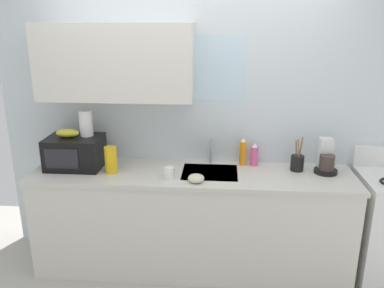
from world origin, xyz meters
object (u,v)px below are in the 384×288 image
at_px(mug_white, 169,173).
at_px(small_bowl, 196,178).
at_px(dish_soap_bottle_pink, 254,155).
at_px(cereal_canister, 111,160).
at_px(microwave, 75,152).
at_px(paper_towel_roll, 86,123).
at_px(utensil_crock, 297,162).
at_px(coffee_maker, 326,160).
at_px(dish_soap_bottle_orange, 243,152).
at_px(banana_bunch, 67,133).

height_order(mug_white, small_bowl, mug_white).
xyz_separation_m(dish_soap_bottle_pink, cereal_canister, (-1.20, -0.27, 0.02)).
relative_size(microwave, mug_white, 4.84).
height_order(paper_towel_roll, utensil_crock, paper_towel_roll).
bearing_deg(utensil_crock, coffee_maker, -2.86).
bearing_deg(dish_soap_bottle_pink, cereal_canister, -167.46).
distance_m(paper_towel_roll, coffee_maker, 2.04).
bearing_deg(dish_soap_bottle_orange, microwave, -173.23).
distance_m(microwave, small_bowl, 1.09).
height_order(microwave, utensil_crock, utensil_crock).
bearing_deg(banana_bunch, cereal_canister, -14.38).
bearing_deg(banana_bunch, dish_soap_bottle_orange, 6.49).
relative_size(dish_soap_bottle_pink, utensil_crock, 0.68).
xyz_separation_m(utensil_crock, small_bowl, (-0.83, -0.32, -0.04)).
distance_m(mug_white, small_bowl, 0.23).
height_order(banana_bunch, dish_soap_bottle_pink, banana_bunch).
relative_size(microwave, utensil_crock, 1.54).
bearing_deg(paper_towel_roll, cereal_canister, -32.01).
bearing_deg(mug_white, paper_towel_roll, 161.99).
bearing_deg(paper_towel_roll, mug_white, -18.01).
height_order(paper_towel_roll, mug_white, paper_towel_roll).
height_order(utensil_crock, small_bowl, utensil_crock).
height_order(coffee_maker, mug_white, coffee_maker).
bearing_deg(cereal_canister, paper_towel_roll, 147.99).
xyz_separation_m(paper_towel_roll, dish_soap_bottle_pink, (1.44, 0.12, -0.29)).
bearing_deg(utensil_crock, small_bowl, -158.98).
relative_size(banana_bunch, mug_white, 2.11).
xyz_separation_m(cereal_canister, utensil_crock, (1.55, 0.17, -0.04)).
xyz_separation_m(dish_soap_bottle_orange, dish_soap_bottle_pink, (0.10, -0.00, -0.02)).
bearing_deg(microwave, coffee_maker, 1.62).
relative_size(banana_bunch, dish_soap_bottle_pink, 0.99).
bearing_deg(microwave, utensil_crock, 2.16).
xyz_separation_m(mug_white, utensil_crock, (1.05, 0.26, 0.02)).
distance_m(banana_bunch, dish_soap_bottle_pink, 1.61).
bearing_deg(dish_soap_bottle_orange, small_bowl, -132.19).
bearing_deg(paper_towel_roll, coffee_maker, 0.24).
xyz_separation_m(microwave, cereal_canister, (0.34, -0.10, -0.02)).
distance_m(coffee_maker, dish_soap_bottle_orange, 0.69).
bearing_deg(dish_soap_bottle_orange, banana_bunch, -173.51).
bearing_deg(dish_soap_bottle_orange, cereal_canister, -166.22).
height_order(mug_white, utensil_crock, utensil_crock).
xyz_separation_m(cereal_canister, small_bowl, (0.72, -0.15, -0.08)).
bearing_deg(dish_soap_bottle_pink, utensil_crock, -15.29).
height_order(dish_soap_bottle_orange, small_bowl, dish_soap_bottle_orange).
bearing_deg(paper_towel_roll, utensil_crock, 0.63).
height_order(dish_soap_bottle_pink, cereal_canister, cereal_canister).
bearing_deg(coffee_maker, banana_bunch, -178.46).
xyz_separation_m(microwave, mug_white, (0.84, -0.19, -0.09)).
height_order(cereal_canister, small_bowl, cereal_canister).
height_order(coffee_maker, dish_soap_bottle_orange, coffee_maker).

